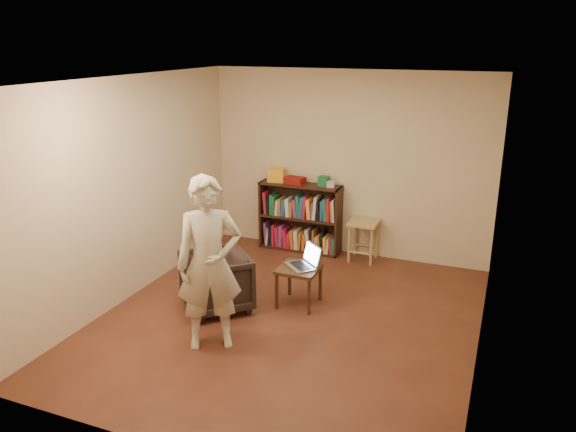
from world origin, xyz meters
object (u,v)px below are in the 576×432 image
at_px(bookshelf, 300,221).
at_px(armchair, 216,282).
at_px(stool, 363,229).
at_px(side_table, 299,274).
at_px(laptop, 305,262).
at_px(person, 209,264).

xyz_separation_m(bookshelf, armchair, (-0.23, -2.14, -0.10)).
height_order(bookshelf, stool, bookshelf).
height_order(side_table, laptop, laptop).
bearing_deg(armchair, laptop, 75.53).
bearing_deg(person, side_table, 35.50).
height_order(stool, person, person).
xyz_separation_m(armchair, laptop, (0.90, 0.51, 0.19)).
relative_size(armchair, laptop, 1.55).
distance_m(side_table, laptop, 0.16).
xyz_separation_m(laptop, person, (-0.54, -1.23, 0.36)).
xyz_separation_m(stool, laptop, (-0.29, -1.57, 0.06)).
bearing_deg(laptop, person, -71.47).
height_order(armchair, side_table, armchair).
xyz_separation_m(stool, side_table, (-0.34, -1.62, -0.08)).
xyz_separation_m(armchair, side_table, (0.85, 0.45, 0.05)).
height_order(side_table, person, person).
bearing_deg(bookshelf, stool, -3.81).
xyz_separation_m(stool, person, (-0.84, -2.80, 0.42)).
bearing_deg(laptop, stool, 121.90).
height_order(bookshelf, armchair, bookshelf).
xyz_separation_m(stool, armchair, (-1.19, -2.08, -0.13)).
xyz_separation_m(side_table, person, (-0.49, -1.17, 0.50)).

